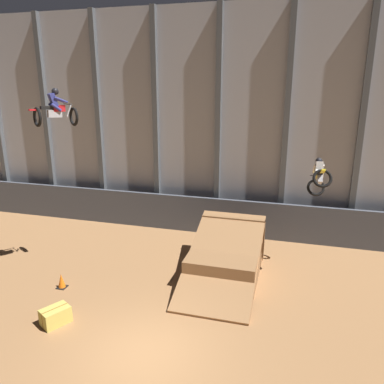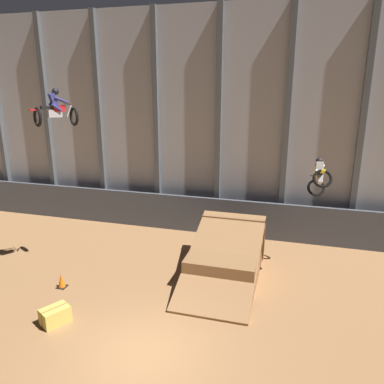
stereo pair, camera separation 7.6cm
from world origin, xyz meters
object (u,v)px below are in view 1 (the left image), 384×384
Objects in this scene: dirt_ramp at (227,255)px; hay_bale_trackside at (56,316)px; rider_bike_right_air at (319,178)px; rider_bike_left_air at (55,111)px; traffic_cone_near_ramp at (61,281)px.

hay_bale_trackside is (-4.79, -5.20, -0.41)m from dirt_ramp.
dirt_ramp is 4.94m from rider_bike_right_air.
rider_bike_left_air is 0.96× the size of rider_bike_right_air.
rider_bike_right_air is 10.93m from traffic_cone_near_ramp.
rider_bike_left_air reaches higher than traffic_cone_near_ramp.
traffic_cone_near_ramp is (-5.95, -3.15, -0.41)m from dirt_ramp.
dirt_ramp is 8.98m from rider_bike_left_air.
rider_bike_right_air is 1.62× the size of hay_bale_trackside.
traffic_cone_near_ramp reaches higher than hay_bale_trackside.
traffic_cone_near_ramp is (-9.42, -4.04, -3.82)m from rider_bike_right_air.
rider_bike_right_air reaches higher than hay_bale_trackside.
rider_bike_right_air is (9.89, 2.67, -2.60)m from rider_bike_left_air.
rider_bike_left_air reaches higher than dirt_ramp.
dirt_ramp reaches higher than traffic_cone_near_ramp.
rider_bike_left_air is 10.57m from rider_bike_right_air.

